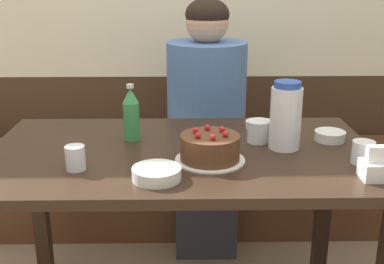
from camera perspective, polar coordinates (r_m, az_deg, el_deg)
name	(u,v)px	position (r m, az deg, el deg)	size (l,w,h in m)	color
bench_seat	(183,187)	(2.66, -1.12, -6.55)	(2.56, 0.38, 0.47)	#56331E
dining_table	(182,176)	(1.73, -1.23, -5.27)	(1.36, 0.78, 0.76)	black
birthday_cake	(210,148)	(1.58, 2.15, -1.92)	(0.23, 0.23, 0.11)	white
water_pitcher	(286,116)	(1.71, 11.04, 1.87)	(0.11, 0.11, 0.24)	white
soju_bottle	(131,114)	(1.78, -7.22, 2.16)	(0.06, 0.06, 0.21)	#388E4C
napkin_holder	(380,167)	(1.55, 21.38, -3.89)	(0.11, 0.08, 0.11)	white
bowl_soup_white	(259,125)	(1.94, 7.97, 0.86)	(0.11, 0.11, 0.03)	white
bowl_rice_small	(157,173)	(1.45, -4.21, -4.92)	(0.15, 0.15, 0.04)	white
bowl_side_dish	(330,136)	(1.86, 16.03, -0.44)	(0.11, 0.11, 0.04)	white
glass_water_tall	(258,132)	(1.78, 7.83, 0.04)	(0.08, 0.08, 0.08)	silver
glass_tumbler_short	(363,152)	(1.66, 19.62, -2.30)	(0.07, 0.07, 0.08)	silver
glass_shot_small	(75,158)	(1.56, -13.66, -3.00)	(0.06, 0.06, 0.08)	silver
person_pale_blue_shirt	(206,130)	(2.35, 1.69, 0.25)	(0.38, 0.38, 1.25)	#33333D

